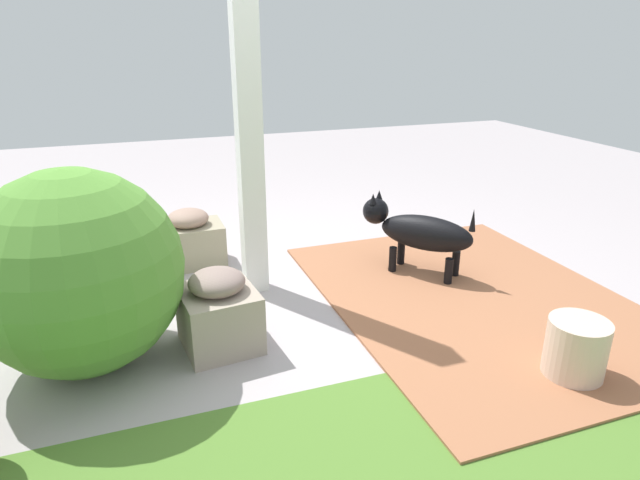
# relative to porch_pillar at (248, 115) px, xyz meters

# --- Properties ---
(ground_plane) EXTENTS (12.00, 12.00, 0.00)m
(ground_plane) POSITION_rel_porch_pillar_xyz_m (-0.22, 0.19, -1.14)
(ground_plane) COLOR #ABA1A4
(brick_path) EXTENTS (1.80, 2.40, 0.02)m
(brick_path) POSITION_rel_porch_pillar_xyz_m (-1.28, 0.65, -1.13)
(brick_path) COLOR #A26544
(brick_path) RESTS_ON ground
(porch_pillar) EXTENTS (0.15, 0.15, 2.28)m
(porch_pillar) POSITION_rel_porch_pillar_xyz_m (0.00, 0.00, 0.00)
(porch_pillar) COLOR white
(porch_pillar) RESTS_ON ground
(stone_planter_nearest) EXTENTS (0.48, 0.34, 0.42)m
(stone_planter_nearest) POSITION_rel_porch_pillar_xyz_m (0.35, -0.56, -0.95)
(stone_planter_nearest) COLOR gray
(stone_planter_nearest) RESTS_ON ground
(stone_planter_mid) EXTENTS (0.43, 0.45, 0.45)m
(stone_planter_mid) POSITION_rel_porch_pillar_xyz_m (0.35, 0.64, -0.93)
(stone_planter_mid) COLOR #A39382
(stone_planter_mid) RESTS_ON ground
(round_shrub) EXTENTS (1.02, 1.02, 1.02)m
(round_shrub) POSITION_rel_porch_pillar_xyz_m (1.00, 0.58, -0.63)
(round_shrub) COLOR #538D33
(round_shrub) RESTS_ON ground
(terracotta_pot_spiky) EXTENTS (0.27, 0.27, 0.66)m
(terracotta_pot_spiky) POSITION_rel_porch_pillar_xyz_m (1.22, -0.80, -0.83)
(terracotta_pot_spiky) COLOR #AB5F33
(terracotta_pot_spiky) RESTS_ON ground
(dog) EXTENTS (0.63, 0.71, 0.55)m
(dog) POSITION_rel_porch_pillar_xyz_m (-1.12, 0.15, -0.82)
(dog) COLOR black
(dog) RESTS_ON ground
(ceramic_urn) EXTENTS (0.29, 0.29, 0.31)m
(ceramic_urn) POSITION_rel_porch_pillar_xyz_m (-1.24, 1.52, -0.99)
(ceramic_urn) COLOR beige
(ceramic_urn) RESTS_ON ground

